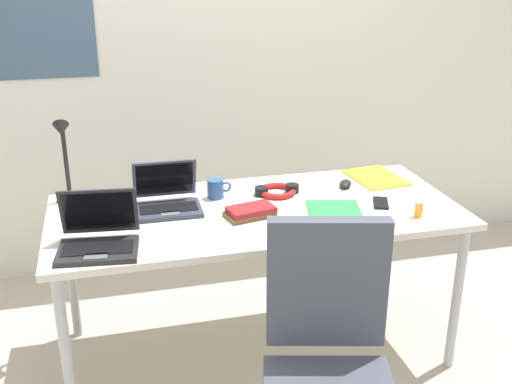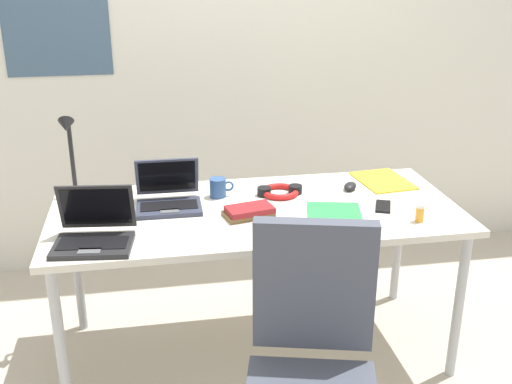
% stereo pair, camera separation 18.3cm
% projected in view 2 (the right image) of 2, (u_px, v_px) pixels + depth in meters
% --- Properties ---
extents(ground_plane, '(12.00, 12.00, 0.00)m').
position_uv_depth(ground_plane, '(256.00, 349.00, 2.99)').
color(ground_plane, '#B7AD9E').
extents(wall_back, '(6.00, 0.13, 2.60)m').
position_uv_depth(wall_back, '(222.00, 46.00, 3.53)').
color(wall_back, silver).
rests_on(wall_back, ground_plane).
extents(desk, '(1.80, 0.80, 0.74)m').
position_uv_depth(desk, '(256.00, 221.00, 2.74)').
color(desk, silver).
rests_on(desk, ground_plane).
extents(desk_lamp, '(0.12, 0.18, 0.40)m').
position_uv_depth(desk_lamp, '(71.00, 157.00, 2.77)').
color(desk_lamp, black).
rests_on(desk_lamp, desk).
extents(laptop_mid_desk, '(0.33, 0.30, 0.22)m').
position_uv_depth(laptop_mid_desk, '(94.00, 233.00, 2.38)').
color(laptop_mid_desk, '#232326').
rests_on(laptop_mid_desk, desk).
extents(laptop_by_keyboard, '(0.29, 0.27, 0.20)m').
position_uv_depth(laptop_by_keyboard, '(169.00, 198.00, 2.73)').
color(laptop_by_keyboard, '#33384C').
rests_on(laptop_by_keyboard, desk).
extents(computer_mouse, '(0.10, 0.11, 0.03)m').
position_uv_depth(computer_mouse, '(350.00, 186.00, 2.94)').
color(computer_mouse, black).
rests_on(computer_mouse, desk).
extents(cell_phone, '(0.11, 0.15, 0.01)m').
position_uv_depth(cell_phone, '(383.00, 206.00, 2.74)').
color(cell_phone, black).
rests_on(cell_phone, desk).
extents(headphones, '(0.21, 0.18, 0.04)m').
position_uv_depth(headphones, '(280.00, 191.00, 2.88)').
color(headphones, red).
rests_on(headphones, desk).
extents(pill_bottle, '(0.04, 0.04, 0.08)m').
position_uv_depth(pill_bottle, '(420.00, 212.00, 2.58)').
color(pill_bottle, gold).
rests_on(pill_bottle, desk).
extents(book_stack, '(0.23, 0.17, 0.04)m').
position_uv_depth(book_stack, '(249.00, 212.00, 2.64)').
color(book_stack, brown).
rests_on(book_stack, desk).
extents(paper_folder_far_corner, '(0.29, 0.35, 0.01)m').
position_uv_depth(paper_folder_far_corner, '(335.00, 216.00, 2.63)').
color(paper_folder_far_corner, green).
rests_on(paper_folder_far_corner, desk).
extents(paper_folder_front_left, '(0.26, 0.33, 0.01)m').
position_uv_depth(paper_folder_front_left, '(383.00, 181.00, 3.05)').
color(paper_folder_front_left, gold).
rests_on(paper_folder_front_left, desk).
extents(coffee_mug, '(0.11, 0.08, 0.09)m').
position_uv_depth(coffee_mug, '(218.00, 188.00, 2.85)').
color(coffee_mug, '#2D518C').
rests_on(coffee_mug, desk).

